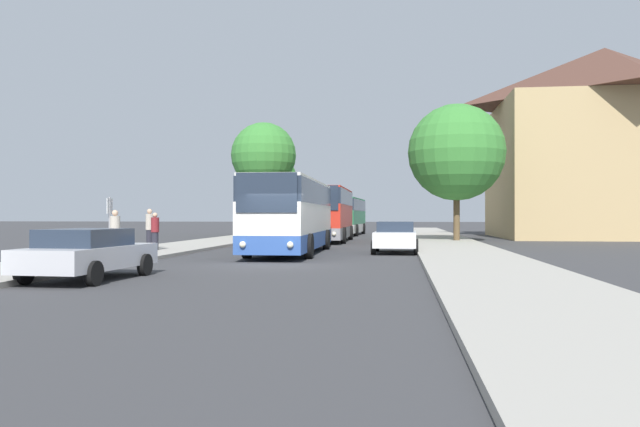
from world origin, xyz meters
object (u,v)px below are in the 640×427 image
at_px(bus_stop_sign, 110,219).
at_px(tree_left_far, 271,181).
at_px(bus_rear, 346,215).
at_px(tree_right_near, 457,153).
at_px(parked_car_left_curb, 88,253).
at_px(pedestrian_waiting_near, 115,234).
at_px(parked_car_right_near, 396,236).
at_px(pedestrian_waiting_far, 150,229).
at_px(bus_middle, 329,213).
at_px(tree_left_near, 264,155).
at_px(pedestrian_walking_back, 155,231).
at_px(bus_front, 291,214).

xyz_separation_m(bus_stop_sign, tree_left_far, (-0.27, 32.09, 3.27)).
distance_m(bus_rear, tree_right_near, 16.88).
bearing_deg(parked_car_left_curb, pedestrian_waiting_near, 112.54).
distance_m(parked_car_right_near, pedestrian_waiting_far, 11.42).
bearing_deg(pedestrian_waiting_near, parked_car_left_curb, 172.10).
relative_size(bus_stop_sign, tree_right_near, 0.27).
relative_size(bus_middle, parked_car_right_near, 2.50).
xyz_separation_m(bus_rear, tree_left_far, (-6.86, 0.83, 3.13)).
bearing_deg(tree_left_near, pedestrian_waiting_far, -92.03).
bearing_deg(bus_rear, tree_left_far, 175.10).
height_order(parked_car_right_near, tree_left_far, tree_left_far).
bearing_deg(tree_left_far, bus_rear, -6.91).
height_order(parked_car_left_curb, bus_stop_sign, bus_stop_sign).
bearing_deg(pedestrian_walking_back, pedestrian_waiting_far, 71.32).
bearing_deg(pedestrian_waiting_near, bus_front, -71.32).
height_order(bus_front, tree_right_near, tree_right_near).
height_order(pedestrian_waiting_far, tree_right_near, tree_right_near).
relative_size(bus_rear, pedestrian_walking_back, 6.45).
relative_size(bus_middle, parked_car_left_curb, 2.32).
distance_m(bus_middle, tree_left_far, 16.42).
bearing_deg(tree_left_far, pedestrian_walking_back, -88.96).
height_order(pedestrian_waiting_near, pedestrian_waiting_far, pedestrian_waiting_far).
relative_size(bus_front, pedestrian_waiting_near, 6.54).
relative_size(bus_front, parked_car_right_near, 2.78).
distance_m(bus_stop_sign, tree_left_far, 32.25).
relative_size(bus_rear, tree_left_near, 1.21).
distance_m(bus_rear, bus_stop_sign, 31.94).
xyz_separation_m(bus_front, tree_left_near, (-5.97, 21.35, 4.80)).
height_order(pedestrian_walking_back, tree_right_near, tree_right_near).
xyz_separation_m(pedestrian_waiting_far, tree_right_near, (15.17, 12.39, 4.60)).
xyz_separation_m(parked_car_left_curb, tree_left_far, (-3.32, 39.62, 4.12)).
bearing_deg(pedestrian_walking_back, tree_left_far, 34.54).
bearing_deg(bus_front, tree_left_far, 102.81).
height_order(bus_front, parked_car_left_curb, bus_front).
height_order(bus_middle, pedestrian_walking_back, bus_middle).
relative_size(parked_car_right_near, bus_stop_sign, 1.82).
xyz_separation_m(parked_car_left_curb, pedestrian_walking_back, (-2.81, 11.50, 0.28)).
bearing_deg(bus_stop_sign, pedestrian_waiting_far, 93.84).
height_order(bus_middle, parked_car_right_near, bus_middle).
distance_m(parked_car_left_curb, tree_left_near, 34.07).
bearing_deg(tree_left_far, pedestrian_waiting_near, -88.14).
relative_size(bus_middle, tree_right_near, 1.20).
bearing_deg(bus_front, pedestrian_waiting_far, 178.26).
height_order(bus_rear, pedestrian_waiting_far, bus_rear).
xyz_separation_m(bus_middle, parked_car_left_curb, (-3.60, -25.03, -1.13)).
xyz_separation_m(bus_middle, parked_car_right_near, (4.42, -12.06, -1.09)).
distance_m(pedestrian_waiting_near, pedestrian_walking_back, 5.24).
relative_size(bus_stop_sign, pedestrian_waiting_near, 1.29).
bearing_deg(bus_front, parked_car_left_curb, -106.33).
bearing_deg(pedestrian_waiting_far, parked_car_left_curb, 19.53).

